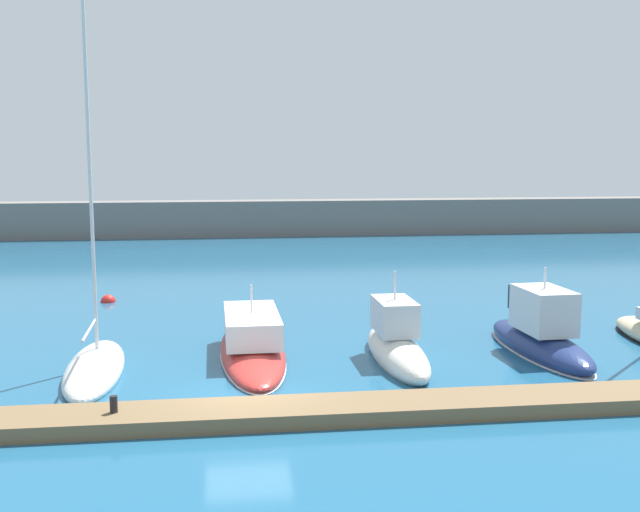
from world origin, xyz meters
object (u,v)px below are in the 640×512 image
(motorboat_red_fourth, at_px, (252,343))
(mooring_buoy_red, at_px, (108,302))
(motorboat_ivory_fifth, at_px, (396,345))
(sailboat_white_third, at_px, (95,366))
(motorboat_navy_sixth, at_px, (540,336))
(dock_bollard, at_px, (114,404))

(motorboat_red_fourth, xyz_separation_m, mooring_buoy_red, (-6.45, 10.35, -0.40))
(motorboat_ivory_fifth, height_order, mooring_buoy_red, motorboat_ivory_fifth)
(sailboat_white_third, xyz_separation_m, motorboat_navy_sixth, (15.36, 0.56, 0.39))
(sailboat_white_third, relative_size, motorboat_ivory_fifth, 2.15)
(sailboat_white_third, relative_size, mooring_buoy_red, 19.35)
(motorboat_ivory_fifth, height_order, motorboat_navy_sixth, motorboat_navy_sixth)
(motorboat_red_fourth, bearing_deg, motorboat_navy_sixth, -96.91)
(sailboat_white_third, distance_m, mooring_buoy_red, 12.10)
(motorboat_red_fourth, bearing_deg, motorboat_ivory_fifth, -107.68)
(motorboat_navy_sixth, xyz_separation_m, dock_bollard, (-14.06, -5.64, 0.02))
(motorboat_red_fourth, distance_m, dock_bollard, 7.78)
(sailboat_white_third, xyz_separation_m, dock_bollard, (1.30, -5.08, 0.41))
(motorboat_navy_sixth, height_order, dock_bollard, motorboat_navy_sixth)
(motorboat_red_fourth, xyz_separation_m, dock_bollard, (-3.85, -6.76, 0.23))
(motorboat_ivory_fifth, bearing_deg, motorboat_navy_sixth, -86.43)
(dock_bollard, bearing_deg, motorboat_red_fourth, 60.35)
(motorboat_navy_sixth, distance_m, mooring_buoy_red, 20.23)
(sailboat_white_third, relative_size, motorboat_navy_sixth, 1.93)
(sailboat_white_third, distance_m, motorboat_ivory_fifth, 10.03)
(motorboat_red_fourth, distance_m, motorboat_navy_sixth, 10.27)
(mooring_buoy_red, height_order, dock_bollard, dock_bollard)
(motorboat_ivory_fifth, distance_m, dock_bollard, 10.19)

